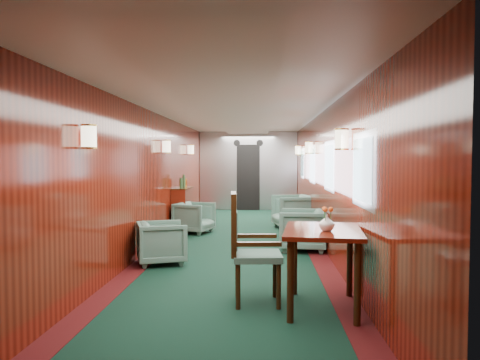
{
  "coord_description": "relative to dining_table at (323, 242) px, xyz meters",
  "views": [
    {
      "loc": [
        0.45,
        -8.4,
        1.56
      ],
      "look_at": [
        0.0,
        0.76,
        1.15
      ],
      "focal_mm": 35.0,
      "sensor_mm": 36.0,
      "label": 1
    }
  ],
  "objects": [
    {
      "name": "windows_right",
      "position": [
        0.41,
        3.79,
        0.75
      ],
      "size": [
        0.02,
        8.6,
        0.8
      ],
      "color": "silver",
      "rests_on": "ground"
    },
    {
      "name": "room",
      "position": [
        -1.08,
        3.54,
        0.93
      ],
      "size": [
        12.0,
        12.1,
        2.4
      ],
      "color": "black",
      "rests_on": "ground"
    },
    {
      "name": "dining_table",
      "position": [
        0.0,
        0.0,
        0.0
      ],
      "size": [
        0.89,
        1.19,
        0.84
      ],
      "rotation": [
        0.0,
        0.0,
        -0.11
      ],
      "color": "#641A0D",
      "rests_on": "ground"
    },
    {
      "name": "side_chair",
      "position": [
        -0.8,
        0.14,
        -0.05
      ],
      "size": [
        0.57,
        0.6,
        1.2
      ],
      "rotation": [
        0.0,
        0.0,
        0.07
      ],
      "color": "#1F4841",
      "rests_on": "ground"
    },
    {
      "name": "armchair_left_far",
      "position": [
        -2.07,
        4.89,
        -0.38
      ],
      "size": [
        0.91,
        0.89,
        0.65
      ],
      "primitive_type": "imported",
      "rotation": [
        0.0,
        0.0,
        1.22
      ],
      "color": "#1F4841",
      "rests_on": "ground"
    },
    {
      "name": "bulkhead",
      "position": [
        -1.08,
        9.45,
        0.48
      ],
      "size": [
        2.98,
        0.17,
        2.39
      ],
      "color": "#ABADB2",
      "rests_on": "ground"
    },
    {
      "name": "flower_vase",
      "position": [
        0.02,
        -0.13,
        0.22
      ],
      "size": [
        0.21,
        0.21,
        0.16
      ],
      "primitive_type": "imported",
      "rotation": [
        0.0,
        0.0,
        -0.43
      ],
      "color": "white",
      "rests_on": "dining_table"
    },
    {
      "name": "credenza",
      "position": [
        -2.42,
        5.4,
        -0.22
      ],
      "size": [
        0.33,
        1.05,
        1.21
      ],
      "color": "#641A0D",
      "rests_on": "ground"
    },
    {
      "name": "armchair_right_far",
      "position": [
        0.04,
        5.68,
        -0.32
      ],
      "size": [
        0.99,
        0.97,
        0.76
      ],
      "primitive_type": "imported",
      "rotation": [
        0.0,
        0.0,
        -1.35
      ],
      "color": "#1F4841",
      "rests_on": "ground"
    },
    {
      "name": "armchair_right_near",
      "position": [
        0.05,
        3.1,
        -0.35
      ],
      "size": [
        0.86,
        0.84,
        0.71
      ],
      "primitive_type": "imported",
      "rotation": [
        0.0,
        0.0,
        -1.68
      ],
      "color": "#1F4841",
      "rests_on": "ground"
    },
    {
      "name": "wall_sconces",
      "position": [
        -1.08,
        4.1,
        1.09
      ],
      "size": [
        2.97,
        7.97,
        0.25
      ],
      "color": "#FFF0C6",
      "rests_on": "ground"
    },
    {
      "name": "armchair_left_near",
      "position": [
        -2.13,
        1.98,
        -0.38
      ],
      "size": [
        0.88,
        0.86,
        0.63
      ],
      "primitive_type": "imported",
      "rotation": [
        0.0,
        0.0,
        1.9
      ],
      "color": "#1F4841",
      "rests_on": "ground"
    }
  ]
}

